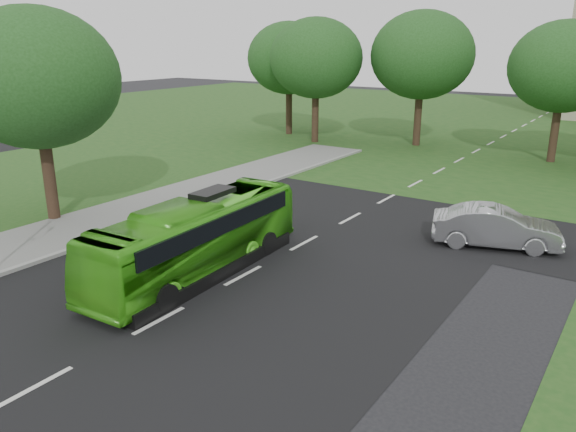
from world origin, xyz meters
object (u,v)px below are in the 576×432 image
(tree_park_a, at_px, (316,58))
(bus, at_px, (197,238))
(tree_side_near, at_px, (36,79))
(tree_park_f, at_px, (289,58))
(sedan, at_px, (496,227))
(tree_park_c, at_px, (564,67))
(tree_park_b, at_px, (422,55))

(tree_park_a, height_order, bus, tree_park_a)
(tree_side_near, height_order, bus, tree_side_near)
(tree_side_near, xyz_separation_m, bus, (9.66, -0.80, -5.04))
(tree_park_a, relative_size, tree_side_near, 1.03)
(tree_park_f, distance_m, sedan, 29.99)
(tree_park_f, bearing_deg, tree_side_near, -79.52)
(tree_park_c, bearing_deg, tree_park_a, -172.48)
(tree_park_b, relative_size, tree_park_c, 1.10)
(tree_park_a, xyz_separation_m, bus, (10.58, -25.32, -5.25))
(tree_park_a, xyz_separation_m, sedan, (18.61, -16.69, -5.76))
(tree_park_c, relative_size, sedan, 1.88)
(tree_park_b, xyz_separation_m, tree_park_c, (10.00, -0.87, -0.56))
(tree_park_c, bearing_deg, tree_park_b, 175.03)
(tree_park_a, xyz_separation_m, tree_park_c, (17.41, 2.30, -0.30))
(tree_side_near, bearing_deg, bus, -4.73)
(tree_park_c, bearing_deg, sedan, -86.40)
(tree_park_b, bearing_deg, tree_side_near, -103.18)
(tree_park_a, bearing_deg, tree_park_b, 23.12)
(tree_park_f, distance_m, bus, 31.56)
(tree_park_c, distance_m, tree_side_near, 31.48)
(tree_park_a, relative_size, tree_park_c, 1.05)
(bus, height_order, sedan, bus)
(tree_park_f, height_order, tree_side_near, tree_park_f)
(tree_park_b, height_order, tree_park_c, tree_park_b)
(tree_park_a, xyz_separation_m, tree_park_f, (-4.01, 2.19, -0.12))
(tree_park_f, bearing_deg, sedan, -39.85)
(tree_park_b, bearing_deg, sedan, -60.59)
(tree_park_a, bearing_deg, sedan, -41.89)
(tree_park_b, relative_size, tree_park_f, 1.07)
(sedan, bearing_deg, tree_park_b, 11.26)
(sedan, bearing_deg, bus, 118.94)
(tree_side_near, bearing_deg, tree_park_f, 100.48)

